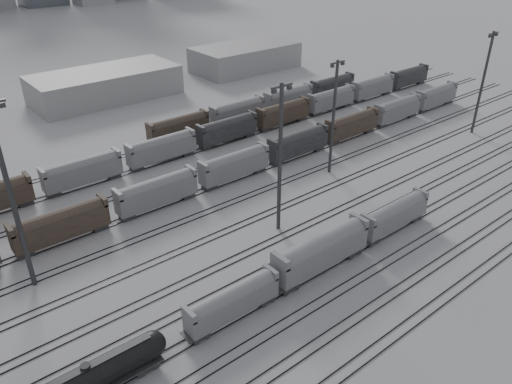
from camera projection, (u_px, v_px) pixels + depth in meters
ground at (323, 274)px, 72.10m from camera, size 900.00×900.00×0.00m
tracks at (248, 223)px, 83.96m from camera, size 220.00×71.50×0.16m
tank_car_b at (88, 379)px, 52.46m from camera, size 18.35×3.06×4.53m
hopper_car_a at (232, 301)px, 62.78m from camera, size 13.30×2.64×4.75m
hopper_car_b at (321, 250)px, 71.17m from camera, size 16.54×3.29×5.92m
hopper_car_c at (394, 214)px, 80.76m from camera, size 14.16×2.81×5.06m
light_mast_b at (11, 195)px, 63.27m from camera, size 4.32×0.69×27.00m
light_mast_c at (280, 157)px, 76.53m from camera, size 3.94×0.63×24.63m
light_mast_d at (333, 116)px, 95.39m from camera, size 3.62×0.58×22.65m
light_mast_e at (483, 81)px, 113.72m from camera, size 3.78×0.60×23.63m
bg_string_near at (234, 167)px, 96.93m from camera, size 151.00×3.00×5.60m
bg_string_mid at (227, 131)px, 113.33m from camera, size 151.00×3.00×5.60m
bg_string_far at (264, 106)px, 128.43m from camera, size 66.00×3.00×5.60m
warehouse_mid at (106, 85)px, 140.29m from camera, size 40.00×18.00×8.00m
warehouse_right at (245, 57)px, 167.89m from camera, size 35.00×18.00×8.00m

